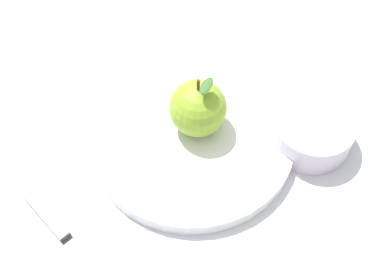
{
  "coord_description": "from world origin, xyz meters",
  "views": [
    {
      "loc": [
        0.19,
        -0.29,
        0.54
      ],
      "look_at": [
        0.03,
        0.04,
        0.02
      ],
      "focal_mm": 47.77,
      "sensor_mm": 36.0,
      "label": 1
    }
  ],
  "objects_px": {
    "side_bowl": "(313,130)",
    "dinner_plate": "(192,136)",
    "knife": "(73,247)",
    "apple": "(198,108)"
  },
  "relations": [
    {
      "from": "knife",
      "to": "side_bowl",
      "type": "bearing_deg",
      "value": 52.52
    },
    {
      "from": "dinner_plate",
      "to": "apple",
      "type": "xyz_separation_m",
      "value": [
        0.0,
        0.01,
        0.04
      ]
    },
    {
      "from": "apple",
      "to": "side_bowl",
      "type": "height_order",
      "value": "apple"
    },
    {
      "from": "knife",
      "to": "dinner_plate",
      "type": "bearing_deg",
      "value": 73.05
    },
    {
      "from": "dinner_plate",
      "to": "knife",
      "type": "height_order",
      "value": "dinner_plate"
    },
    {
      "from": "side_bowl",
      "to": "dinner_plate",
      "type": "bearing_deg",
      "value": -154.84
    },
    {
      "from": "side_bowl",
      "to": "knife",
      "type": "bearing_deg",
      "value": -127.48
    },
    {
      "from": "dinner_plate",
      "to": "side_bowl",
      "type": "distance_m",
      "value": 0.15
    },
    {
      "from": "dinner_plate",
      "to": "side_bowl",
      "type": "height_order",
      "value": "side_bowl"
    },
    {
      "from": "dinner_plate",
      "to": "apple",
      "type": "distance_m",
      "value": 0.05
    }
  ]
}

